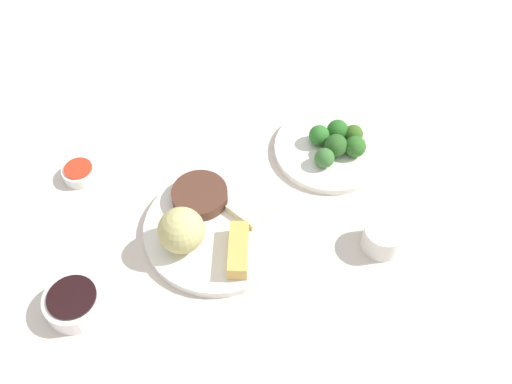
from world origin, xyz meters
The scene contains 18 objects.
tabletop centered at (0.00, 0.00, 0.01)m, with size 2.20×2.20×0.02m, color beige.
main_plate centered at (-0.01, -0.01, 0.03)m, with size 0.26×0.26×0.02m, color white.
rice_scoop centered at (-0.01, -0.08, 0.08)m, with size 0.08×0.08×0.08m, color tan.
spring_roll centered at (0.06, -0.01, 0.05)m, with size 0.10×0.03×0.03m, color gold.
crab_rangoon_wonton centered at (-0.01, 0.06, 0.04)m, with size 0.06×0.07×0.01m, color beige.
stir_fry_heap centered at (-0.07, -0.01, 0.05)m, with size 0.10×0.10×0.02m, color #4F2D21.
broccoli_plate centered at (-0.05, 0.27, 0.03)m, with size 0.22×0.22×0.01m, color white.
broccoli_floret_0 centered at (-0.07, 0.29, 0.06)m, with size 0.04×0.04×0.04m, color #276621.
broccoli_floret_1 centered at (-0.04, 0.31, 0.05)m, with size 0.04×0.04×0.04m, color #37611E.
broccoli_floret_2 centered at (-0.07, 0.26, 0.05)m, with size 0.04×0.04×0.04m, color #2C7228.
broccoli_floret_3 centered at (-0.02, 0.23, 0.05)m, with size 0.04×0.04×0.04m, color #376B30.
broccoli_floret_4 centered at (-0.01, 0.30, 0.05)m, with size 0.04×0.04×0.04m, color #2D6522.
broccoli_floret_5 centered at (-0.04, 0.27, 0.06)m, with size 0.04×0.04×0.04m, color #2B5922.
soy_sauce_bowl centered at (0.00, -0.27, 0.04)m, with size 0.09×0.09×0.03m, color white.
soy_sauce_bowl_liquid centered at (0.00, -0.27, 0.06)m, with size 0.08×0.08×0.00m, color black.
sauce_ramekin_sweet_and_sour centered at (-0.25, -0.17, 0.03)m, with size 0.06×0.06×0.02m, color white.
sauce_ramekin_sweet_and_sour_liquid centered at (-0.25, -0.17, 0.04)m, with size 0.05×0.05×0.00m, color red.
teacup centered at (0.17, 0.21, 0.04)m, with size 0.07×0.07×0.05m, color silver.
Camera 1 is at (0.49, -0.25, 0.84)m, focal length 39.16 mm.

